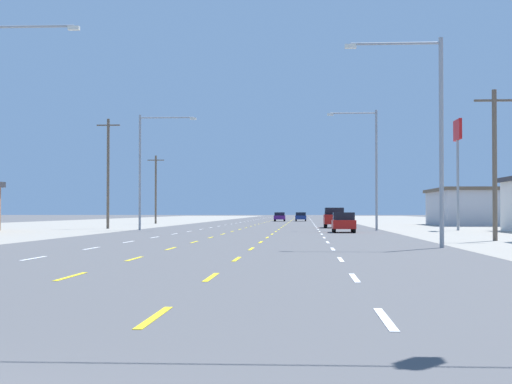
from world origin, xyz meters
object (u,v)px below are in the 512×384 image
streetlight_left_row_0 (4,117)px  streetlight_left_row_1 (146,162)px  streetlight_right_row_0 (431,125)px  suv_far_right_near (334,217)px  sedan_center_turn_mid (280,217)px  pole_sign_right_row_2 (458,143)px  hatchback_far_right_nearest (344,222)px  sedan_inner_right_midfar (301,217)px  streetlight_right_row_1 (371,161)px

streetlight_left_row_0 → streetlight_left_row_1: size_ratio=1.04×
streetlight_right_row_0 → streetlight_left_row_1: streetlight_left_row_1 is taller
suv_far_right_near → sedan_center_turn_mid: (-6.92, 51.37, -0.27)m
pole_sign_right_row_2 → streetlight_left_row_0: bearing=-129.2°
hatchback_far_right_nearest → pole_sign_right_row_2: (9.99, 7.13, 6.60)m
pole_sign_right_row_2 → hatchback_far_right_nearest: bearing=-144.5°
hatchback_far_right_nearest → suv_far_right_near: 17.63m
hatchback_far_right_nearest → sedan_center_turn_mid: 69.35m
sedan_center_turn_mid → suv_far_right_near: bearing=-82.3°
hatchback_far_right_nearest → streetlight_left_row_1: (-16.63, 6.84, 5.08)m
sedan_center_turn_mid → streetlight_left_row_1: size_ratio=0.45×
sedan_center_turn_mid → pole_sign_right_row_2: bearing=-74.6°
suv_far_right_near → streetlight_left_row_1: streetlight_left_row_1 is taller
streetlight_left_row_0 → streetlight_right_row_0: (19.47, 0.00, -0.47)m
sedan_inner_right_midfar → streetlight_left_row_1: 64.52m
pole_sign_right_row_2 → streetlight_left_row_1: (-26.63, -0.29, -1.53)m
pole_sign_right_row_2 → streetlight_right_row_0: streetlight_right_row_0 is taller
hatchback_far_right_nearest → pole_sign_right_row_2: size_ratio=0.42×
suv_far_right_near → streetlight_left_row_0: 46.71m
sedan_inner_right_midfar → pole_sign_right_row_2: bearing=-77.8°
sedan_center_turn_mid → streetlight_left_row_1: 63.11m
streetlight_left_row_0 → streetlight_right_row_0: streetlight_left_row_0 is taller
hatchback_far_right_nearest → sedan_inner_right_midfar: size_ratio=0.87×
pole_sign_right_row_2 → streetlight_right_row_1: (-7.29, -0.29, -1.47)m
streetlight_right_row_1 → streetlight_left_row_0: bearing=-120.9°
pole_sign_right_row_2 → streetlight_left_row_1: streetlight_left_row_1 is taller
streetlight_right_row_0 → streetlight_right_row_1: streetlight_right_row_1 is taller
sedan_center_turn_mid → pole_sign_right_row_2: size_ratio=0.48×
streetlight_right_row_0 → streetlight_left_row_1: bearing=120.7°
sedan_inner_right_midfar → hatchback_far_right_nearest: bearing=-87.1°
hatchback_far_right_nearest → pole_sign_right_row_2: 13.94m
sedan_inner_right_midfar → streetlight_left_row_1: (-13.06, -62.98, 5.10)m
hatchback_far_right_nearest → pole_sign_right_row_2: bearing=35.5°
hatchback_far_right_nearest → sedan_inner_right_midfar: bearing=92.9°
hatchback_far_right_nearest → suv_far_right_near: (-0.08, 17.63, 0.24)m
sedan_center_turn_mid → sedan_inner_right_midfar: 3.52m
pole_sign_right_row_2 → streetlight_left_row_0: (-26.81, -32.84, -1.42)m
streetlight_right_row_0 → streetlight_left_row_1: 37.83m
suv_far_right_near → streetlight_left_row_0: size_ratio=0.47×
pole_sign_right_row_2 → streetlight_right_row_0: 33.70m
hatchback_far_right_nearest → pole_sign_right_row_2: pole_sign_right_row_2 is taller
suv_far_right_near → streetlight_right_row_1: streetlight_right_row_1 is taller
suv_far_right_near → hatchback_far_right_nearest: bearing=-89.7°
hatchback_far_right_nearest → streetlight_left_row_1: 18.69m
suv_far_right_near → sedan_center_turn_mid: bearing=97.7°
hatchback_far_right_nearest → streetlight_left_row_0: 31.15m
streetlight_left_row_1 → streetlight_right_row_1: streetlight_right_row_1 is taller
suv_far_right_near → sedan_inner_right_midfar: bearing=93.8°
sedan_inner_right_midfar → streetlight_right_row_1: size_ratio=0.44×
sedan_inner_right_midfar → streetlight_left_row_0: streetlight_left_row_0 is taller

